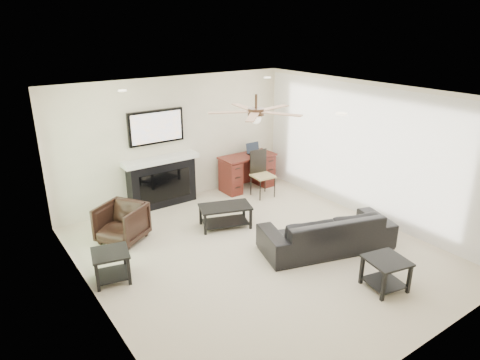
{
  "coord_description": "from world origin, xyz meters",
  "views": [
    {
      "loc": [
        -3.7,
        -4.75,
        3.47
      ],
      "look_at": [
        0.04,
        0.56,
        1.05
      ],
      "focal_mm": 32.0,
      "sensor_mm": 36.0,
      "label": 1
    }
  ],
  "objects_px": {
    "sofa": "(327,231)",
    "fireplace_unit": "(161,160)",
    "coffee_table": "(225,216)",
    "armchair": "(122,223)",
    "desk": "(247,172)"
  },
  "relations": [
    {
      "from": "coffee_table",
      "to": "armchair",
      "type": "bearing_deg",
      "value": -178.91
    },
    {
      "from": "coffee_table",
      "to": "sofa",
      "type": "bearing_deg",
      "value": -41.62
    },
    {
      "from": "sofa",
      "to": "fireplace_unit",
      "type": "relative_size",
      "value": 1.11
    },
    {
      "from": "sofa",
      "to": "fireplace_unit",
      "type": "height_order",
      "value": "fireplace_unit"
    },
    {
      "from": "armchair",
      "to": "coffee_table",
      "type": "distance_m",
      "value": 1.79
    },
    {
      "from": "sofa",
      "to": "desk",
      "type": "height_order",
      "value": "desk"
    },
    {
      "from": "sofa",
      "to": "fireplace_unit",
      "type": "bearing_deg",
      "value": -49.34
    },
    {
      "from": "coffee_table",
      "to": "desk",
      "type": "xyz_separation_m",
      "value": [
        1.43,
        1.3,
        0.18
      ]
    },
    {
      "from": "sofa",
      "to": "coffee_table",
      "type": "relative_size",
      "value": 2.36
    },
    {
      "from": "sofa",
      "to": "fireplace_unit",
      "type": "xyz_separation_m",
      "value": [
        -1.39,
        3.11,
        0.65
      ]
    },
    {
      "from": "sofa",
      "to": "armchair",
      "type": "height_order",
      "value": "armchair"
    },
    {
      "from": "sofa",
      "to": "coffee_table",
      "type": "distance_m",
      "value": 1.84
    },
    {
      "from": "coffee_table",
      "to": "desk",
      "type": "relative_size",
      "value": 0.74
    },
    {
      "from": "armchair",
      "to": "desk",
      "type": "xyz_separation_m",
      "value": [
        3.13,
        0.75,
        0.06
      ]
    },
    {
      "from": "desk",
      "to": "sofa",
      "type": "bearing_deg",
      "value": -100.36
    }
  ]
}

